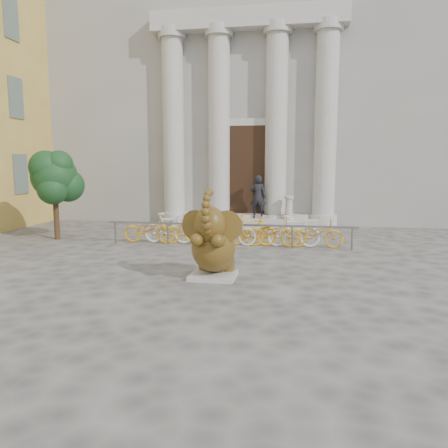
% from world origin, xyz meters
% --- Properties ---
extents(ground, '(80.00, 80.00, 0.00)m').
position_xyz_m(ground, '(0.00, 0.00, 0.00)').
color(ground, '#474442').
rests_on(ground, ground).
extents(classical_building, '(22.00, 10.70, 12.00)m').
position_xyz_m(classical_building, '(0.00, 14.93, 5.98)').
color(classical_building, gray).
rests_on(classical_building, ground).
extents(entrance_steps, '(6.00, 1.20, 0.36)m').
position_xyz_m(entrance_steps, '(0.00, 9.40, 0.18)').
color(entrance_steps, '#A8A59E').
rests_on(entrance_steps, ground).
extents(elephant_statue, '(1.39, 1.54, 2.07)m').
position_xyz_m(elephant_statue, '(0.22, 0.89, 0.75)').
color(elephant_statue, '#A8A59E').
rests_on(elephant_statue, ground).
extents(bike_rack, '(8.00, 0.53, 1.00)m').
position_xyz_m(bike_rack, '(-0.02, 5.04, 0.50)').
color(bike_rack, slate).
rests_on(bike_rack, ground).
extents(tree, '(1.76, 1.61, 3.06)m').
position_xyz_m(tree, '(-6.09, 5.13, 2.13)').
color(tree, '#332114').
rests_on(tree, ground).
extents(pedestrian, '(0.65, 0.43, 1.79)m').
position_xyz_m(pedestrian, '(0.52, 9.31, 1.26)').
color(pedestrian, black).
rests_on(pedestrian, entrance_steps).
extents(balustrade_post, '(0.39, 0.39, 0.96)m').
position_xyz_m(balustrade_post, '(1.79, 9.10, 0.80)').
color(balustrade_post, '#A8A59E').
rests_on(balustrade_post, entrance_steps).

